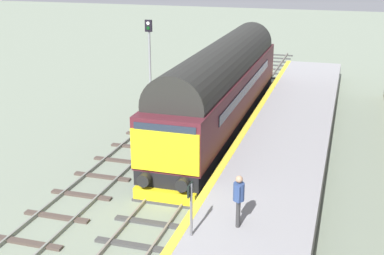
# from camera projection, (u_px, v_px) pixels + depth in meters

# --- Properties ---
(ground_plane) EXTENTS (140.00, 140.00, 0.00)m
(ground_plane) POSITION_uv_depth(u_px,v_px,m) (177.00, 187.00, 20.95)
(ground_plane) COLOR gray
(ground_plane) RESTS_ON ground
(track_main) EXTENTS (2.50, 60.00, 0.15)m
(track_main) POSITION_uv_depth(u_px,v_px,m) (177.00, 186.00, 20.93)
(track_main) COLOR slate
(track_main) RESTS_ON ground
(track_adjacent_west) EXTENTS (2.50, 60.00, 0.15)m
(track_adjacent_west) POSITION_uv_depth(u_px,v_px,m) (102.00, 176.00, 21.84)
(track_adjacent_west) COLOR gray
(track_adjacent_west) RESTS_ON ground
(station_platform) EXTENTS (4.00, 44.00, 1.01)m
(station_platform) POSITION_uv_depth(u_px,v_px,m) (267.00, 187.00, 19.81)
(station_platform) COLOR #949397
(station_platform) RESTS_ON ground
(diesel_locomotive) EXTENTS (2.74, 17.89, 4.68)m
(diesel_locomotive) POSITION_uv_depth(u_px,v_px,m) (222.00, 85.00, 26.85)
(diesel_locomotive) COLOR black
(diesel_locomotive) RESTS_ON ground
(signal_post_mid) EXTENTS (0.44, 0.22, 5.10)m
(signal_post_mid) POSITION_uv_depth(u_px,v_px,m) (149.00, 53.00, 31.79)
(signal_post_mid) COLOR gray
(signal_post_mid) RESTS_ON ground
(platform_number_sign) EXTENTS (0.10, 0.44, 1.65)m
(platform_number_sign) POSITION_uv_depth(u_px,v_px,m) (191.00, 201.00, 15.12)
(platform_number_sign) COLOR slate
(platform_number_sign) RESTS_ON station_platform
(waiting_passenger) EXTENTS (0.40, 0.50, 1.64)m
(waiting_passenger) POSITION_uv_depth(u_px,v_px,m) (239.00, 196.00, 15.72)
(waiting_passenger) COLOR #333333
(waiting_passenger) RESTS_ON station_platform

